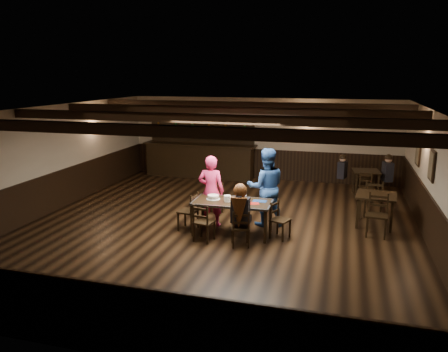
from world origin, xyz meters
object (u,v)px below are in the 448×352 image
(chair_near_right, at_px, (241,226))
(man_blue, at_px, (266,187))
(cake, at_px, (213,197))
(chair_near_left, at_px, (202,220))
(bar_counter, at_px, (200,156))
(dining_table, at_px, (232,204))
(woman_pink, at_px, (211,191))

(chair_near_right, height_order, man_blue, man_blue)
(man_blue, relative_size, cake, 5.90)
(man_blue, bearing_deg, cake, 18.12)
(chair_near_left, xyz_separation_m, cake, (0.04, 0.66, 0.31))
(chair_near_right, relative_size, bar_counter, 0.20)
(chair_near_left, bearing_deg, bar_counter, 109.06)
(dining_table, bearing_deg, cake, 175.52)
(chair_near_left, relative_size, chair_near_right, 1.05)
(chair_near_right, xyz_separation_m, cake, (-0.80, 0.73, 0.34))
(chair_near_left, xyz_separation_m, bar_counter, (-1.98, 5.73, 0.24))
(woman_pink, xyz_separation_m, man_blue, (1.21, 0.37, 0.08))
(dining_table, height_order, man_blue, man_blue)
(dining_table, xyz_separation_m, chair_near_left, (-0.49, -0.63, -0.20))
(woman_pink, distance_m, man_blue, 1.27)
(chair_near_left, height_order, bar_counter, bar_counter)
(woman_pink, distance_m, bar_counter, 5.04)
(chair_near_right, xyz_separation_m, woman_pink, (-0.97, 1.12, 0.37))
(chair_near_right, xyz_separation_m, bar_counter, (-2.82, 5.80, 0.27))
(chair_near_left, distance_m, chair_near_right, 0.84)
(dining_table, bearing_deg, chair_near_right, -63.22)
(cake, relative_size, bar_counter, 0.08)
(man_blue, bearing_deg, chair_near_left, 34.95)
(chair_near_right, height_order, woman_pink, woman_pink)
(woman_pink, relative_size, cake, 5.37)
(man_blue, distance_m, cake, 1.29)
(dining_table, height_order, woman_pink, woman_pink)
(man_blue, bearing_deg, dining_table, 35.35)
(cake, bearing_deg, chair_near_right, -42.37)
(chair_near_left, distance_m, woman_pink, 1.11)
(bar_counter, bearing_deg, dining_table, -64.18)
(dining_table, distance_m, bar_counter, 5.67)
(dining_table, xyz_separation_m, bar_counter, (-2.47, 5.10, 0.04))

